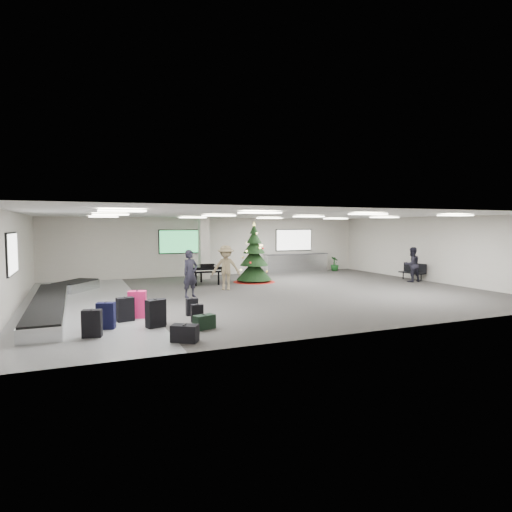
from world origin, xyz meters
name	(u,v)px	position (x,y,z in m)	size (l,w,h in m)	color
ground	(266,293)	(0.00, 0.00, 0.00)	(18.00, 18.00, 0.00)	#353330
room_envelope	(251,236)	(-0.38, 0.67, 2.33)	(18.02, 14.02, 3.21)	#BBB4AB
baggage_carousel	(55,301)	(-7.84, -0.08, 0.21)	(2.28, 9.71, 0.43)	silver
service_counter	(296,263)	(5.00, 6.65, 0.55)	(4.05, 0.65, 1.08)	silver
suitcase_0	(155,314)	(-5.22, -4.36, 0.38)	(0.55, 0.41, 0.78)	black
suitcase_1	(158,312)	(-5.11, -4.03, 0.36)	(0.48, 0.27, 0.74)	black
pink_suitcase	(137,305)	(-5.52, -2.95, 0.41)	(0.58, 0.42, 0.84)	#EF1F64
suitcase_3	(192,307)	(-3.93, -3.22, 0.26)	(0.36, 0.20, 0.55)	black
navy_suitcase	(106,316)	(-6.47, -4.01, 0.36)	(0.52, 0.40, 0.73)	black
suitcase_5	(92,324)	(-6.84, -4.80, 0.34)	(0.51, 0.36, 0.71)	black
green_duffel	(204,322)	(-4.06, -5.04, 0.19)	(0.63, 0.45, 0.40)	black
suitcase_7	(197,313)	(-4.01, -4.13, 0.25)	(0.37, 0.23, 0.52)	black
suitcase_8	(125,309)	(-5.90, -3.27, 0.35)	(0.51, 0.35, 0.71)	black
black_duffel	(185,333)	(-4.84, -6.09, 0.20)	(0.71, 0.62, 0.43)	black
christmas_tree	(254,261)	(0.88, 3.33, 1.01)	(2.07, 2.07, 2.95)	maroon
grand_piano	(204,269)	(-1.57, 3.58, 0.72)	(1.46, 1.82, 1.01)	black
bench	(414,271)	(8.59, 0.82, 0.48)	(0.66, 1.41, 0.86)	black
traveler_a	(190,274)	(-3.13, 0.11, 0.91)	(0.67, 0.44, 1.83)	black
traveler_b	(226,268)	(-1.23, 1.43, 0.96)	(1.23, 0.71, 1.91)	#7D6C4D
traveler_bench	(412,265)	(7.99, 0.29, 0.85)	(0.83, 0.65, 1.71)	black
potted_plant_left	(259,269)	(2.15, 5.65, 0.38)	(0.42, 0.34, 0.77)	#123B17
potted_plant_right	(335,264)	(7.45, 6.24, 0.44)	(0.49, 0.49, 0.87)	#123B17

